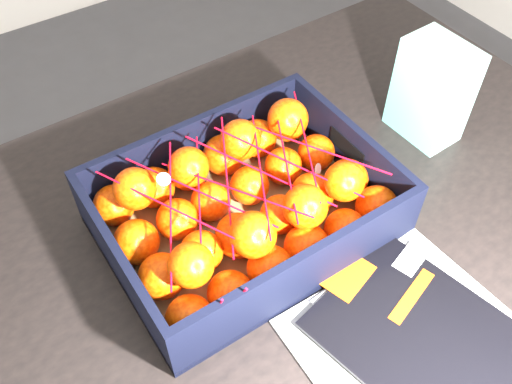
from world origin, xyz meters
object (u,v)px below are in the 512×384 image
table (285,242)px  magazine_stack (421,346)px  produce_crate (245,213)px  retail_carton (432,91)px

table → magazine_stack: size_ratio=3.64×
produce_crate → retail_carton: retail_carton is taller
retail_carton → magazine_stack: bearing=-136.9°
produce_crate → retail_carton: (0.38, 0.01, 0.06)m
retail_carton → table: bearing=179.9°
table → produce_crate: 0.15m
table → retail_carton: 0.36m
table → magazine_stack: 0.32m
table → magazine_stack: bearing=-89.5°
table → magazine_stack: magazine_stack is taller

